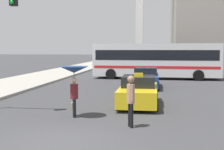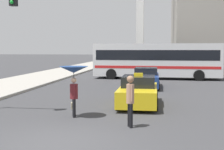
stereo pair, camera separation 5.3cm
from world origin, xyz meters
The scene contains 6 objects.
ground_plane centered at (0.00, 0.00, 0.00)m, with size 300.00×300.00×0.00m, color #38383A.
taxi centered at (2.07, 6.45, 0.66)m, with size 1.91×4.36×1.60m.
sedan_red centered at (2.22, 13.71, 0.66)m, with size 1.91×4.59×1.42m.
city_bus centered at (2.96, 20.43, 1.82)m, with size 11.65×3.09×3.27m.
pedestrian_with_umbrella centered at (-0.37, 3.35, 1.71)m, with size 1.16×1.16×2.07m.
pedestrian_man centered at (2.03, 2.02, 1.09)m, with size 0.36×0.42×1.84m.
Camera 1 is at (2.85, -8.84, 2.76)m, focal length 50.00 mm.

